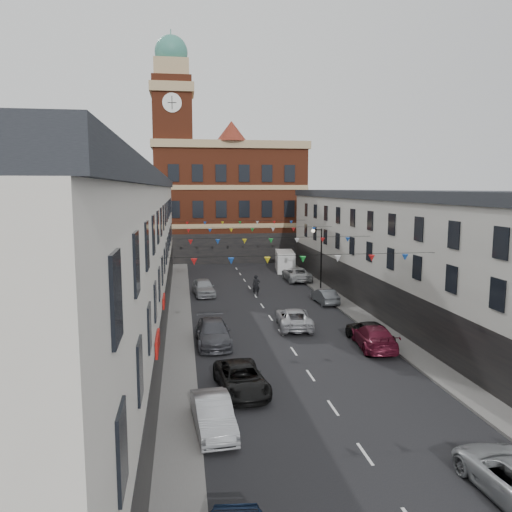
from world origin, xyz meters
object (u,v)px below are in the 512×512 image
white_van (285,261)px  car_left_d (213,333)px  moving_car (294,318)px  car_left_b (213,414)px  car_right_f (297,274)px  car_left_c (241,379)px  car_right_c (374,337)px  pedestrian (256,285)px  car_left_e (204,287)px  car_right_d (369,332)px  street_lamp (319,250)px  car_right_e (325,296)px

white_van → car_left_d: bearing=-103.3°
moving_car → white_van: bearing=-94.6°
car_left_b → car_right_f: size_ratio=0.79×
car_left_c → moving_car: 11.84m
car_left_d → car_right_c: car_left_d is taller
car_left_b → car_left_c: bearing=61.9°
car_left_d → white_van: (10.37, 27.29, 0.43)m
white_van → pedestrian: bearing=-104.9°
car_left_e → car_right_f: car_left_e is taller
car_left_e → moving_car: size_ratio=0.90×
car_left_b → car_right_d: size_ratio=0.95×
street_lamp → car_right_d: bearing=-94.7°
car_right_d → pedestrian: 16.07m
car_left_e → moving_car: bearing=-68.8°
street_lamp → pedestrian: (-6.45, -1.87, -2.94)m
car_left_b → car_right_e: bearing=58.1°
car_left_c → car_left_d: car_left_d is taller
car_right_c → car_right_d: car_right_d is taller
street_lamp → car_left_d: street_lamp is taller
car_left_b → car_right_f: car_right_f is taller
car_right_d → car_right_e: (0.36, 11.26, -0.12)m
car_right_c → pedestrian: bearing=-66.9°
car_right_d → car_left_b: bearing=39.6°
car_left_b → white_van: white_van is taller
car_right_d → white_van: size_ratio=0.83×
street_lamp → car_right_d: street_lamp is taller
car_left_e → pedestrian: 4.89m
car_right_d → white_van: 28.60m
car_left_b → car_right_f: 34.00m
car_left_b → car_right_e: 24.10m
car_right_c → moving_car: size_ratio=1.00×
car_left_c → moving_car: size_ratio=0.94×
car_left_d → white_van: white_van is taller
street_lamp → moving_car: bearing=-112.7°
moving_car → white_van: (4.43, 24.32, 0.48)m
car_right_f → pedestrian: 8.64m
car_left_d → car_right_f: size_ratio=0.97×
car_right_c → moving_car: (-3.89, 5.25, -0.03)m
white_van → pedestrian: 14.43m
pedestrian → car_right_d: bearing=-71.9°
car_left_d → car_right_d: car_right_d is taller
car_left_d → car_right_f: (10.27, 20.69, -0.01)m
car_left_c → car_right_e: 20.03m
car_right_f → car_left_b: bearing=71.5°
car_left_d → car_right_c: 10.09m
street_lamp → car_right_e: street_lamp is taller
car_right_c → white_van: bearing=-84.9°
car_left_b → street_lamp: bearing=61.4°
car_right_e → pedestrian: pedestrian is taller
car_right_c → car_right_d: size_ratio=1.13×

